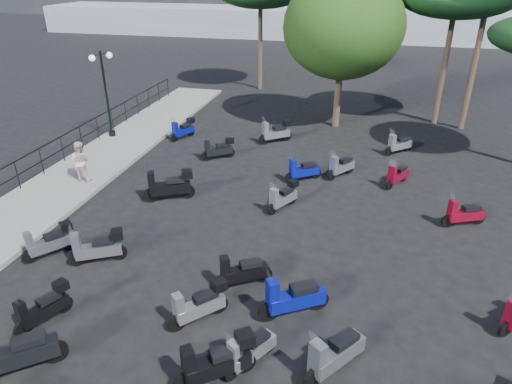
% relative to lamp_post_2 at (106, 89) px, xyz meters
% --- Properties ---
extents(ground, '(120.00, 120.00, 0.00)m').
position_rel_lamp_post_2_xyz_m(ground, '(7.46, -8.23, -2.44)').
color(ground, black).
rests_on(ground, ground).
extents(sidewalk, '(3.00, 30.00, 0.15)m').
position_rel_lamp_post_2_xyz_m(sidewalk, '(0.96, -5.23, -2.37)').
color(sidewalk, slate).
rests_on(sidewalk, ground).
extents(railing, '(0.04, 26.04, 1.10)m').
position_rel_lamp_post_2_xyz_m(railing, '(-0.34, -5.43, -1.55)').
color(railing, black).
rests_on(railing, sidewalk).
extents(lamp_post_2, '(0.66, 1.10, 4.02)m').
position_rel_lamp_post_2_xyz_m(lamp_post_2, '(0.00, 0.00, 0.00)').
color(lamp_post_2, black).
rests_on(lamp_post_2, sidewalk).
extents(pedestrian_far, '(0.82, 0.66, 1.58)m').
position_rel_lamp_post_2_xyz_m(pedestrian_far, '(1.53, -4.88, -1.50)').
color(pedestrian_far, beige).
rests_on(pedestrian_far, sidewalk).
extents(scooter_1, '(1.52, 1.28, 1.49)m').
position_rel_lamp_post_2_xyz_m(scooter_1, '(5.45, -13.39, -1.93)').
color(scooter_1, black).
rests_on(scooter_1, ground).
extents(scooter_2, '(1.07, 1.30, 1.23)m').
position_rel_lamp_post_2_xyz_m(scooter_2, '(3.38, -9.49, -1.98)').
color(scooter_2, black).
rests_on(scooter_2, ground).
extents(scooter_3, '(1.49, 0.96, 1.30)m').
position_rel_lamp_post_2_xyz_m(scooter_3, '(4.93, -9.44, -1.95)').
color(scooter_3, black).
rests_on(scooter_3, ground).
extents(scooter_4, '(1.72, 1.04, 1.48)m').
position_rel_lamp_post_2_xyz_m(scooter_4, '(5.36, -5.35, -1.89)').
color(scooter_4, black).
rests_on(scooter_4, ground).
extents(scooter_5, '(0.83, 1.40, 1.20)m').
position_rel_lamp_post_2_xyz_m(scooter_5, '(3.37, 0.83, -1.99)').
color(scooter_5, black).
rests_on(scooter_5, ground).
extents(scooter_7, '(1.19, 1.27, 1.26)m').
position_rel_lamp_post_2_xyz_m(scooter_7, '(8.57, -11.02, -1.97)').
color(scooter_7, black).
rests_on(scooter_7, ground).
extents(scooter_8, '(0.78, 1.40, 1.18)m').
position_rel_lamp_post_2_xyz_m(scooter_8, '(5.02, -11.97, -2.00)').
color(scooter_8, black).
rests_on(scooter_8, ground).
extents(scooter_9, '(1.31, 0.99, 1.20)m').
position_rel_lamp_post_2_xyz_m(scooter_9, '(5.86, -1.23, -1.99)').
color(scooter_9, black).
rests_on(scooter_9, ground).
extents(scooter_10, '(1.43, 1.17, 1.35)m').
position_rel_lamp_post_2_xyz_m(scooter_10, '(7.87, 1.38, -1.93)').
color(scooter_10, black).
rests_on(scooter_10, ground).
extents(scooter_13, '(1.61, 1.11, 1.46)m').
position_rel_lamp_post_2_xyz_m(scooter_13, '(10.69, -10.29, -1.94)').
color(scooter_13, black).
rests_on(scooter_13, ground).
extents(scooter_14, '(1.41, 0.95, 1.27)m').
position_rel_lamp_post_2_xyz_m(scooter_14, '(9.21, -9.49, -2.00)').
color(scooter_14, black).
rests_on(scooter_14, ground).
extents(scooter_15, '(0.89, 1.37, 1.20)m').
position_rel_lamp_post_2_xyz_m(scooter_15, '(9.45, -5.03, -1.99)').
color(scooter_15, black).
rests_on(scooter_15, ground).
extents(scooter_16, '(1.00, 1.31, 1.24)m').
position_rel_lamp_post_2_xyz_m(scooter_16, '(11.20, -1.83, -2.01)').
color(scooter_16, black).
rests_on(scooter_16, ground).
extents(scooter_17, '(1.49, 1.22, 1.40)m').
position_rel_lamp_post_2_xyz_m(scooter_17, '(9.53, -12.61, -1.92)').
color(scooter_17, black).
rests_on(scooter_17, ground).
extents(scooter_18, '(0.90, 1.30, 1.18)m').
position_rel_lamp_post_2_xyz_m(scooter_18, '(10.08, -12.07, -2.03)').
color(scooter_18, black).
rests_on(scooter_18, ground).
extents(scooter_19, '(1.33, 0.96, 1.23)m').
position_rel_lamp_post_2_xyz_m(scooter_19, '(9.77, -2.58, -2.02)').
color(scooter_19, black).
rests_on(scooter_19, ground).
extents(scooter_20, '(0.89, 1.34, 1.20)m').
position_rel_lamp_post_2_xyz_m(scooter_20, '(13.36, -2.14, -2.03)').
color(scooter_20, black).
rests_on(scooter_20, ground).
extents(scooter_23, '(1.18, 1.49, 1.42)m').
position_rel_lamp_post_2_xyz_m(scooter_23, '(11.82, -11.82, -1.95)').
color(scooter_23, black).
rests_on(scooter_23, ground).
extents(scooter_25, '(1.44, 0.80, 1.23)m').
position_rel_lamp_post_2_xyz_m(scooter_25, '(15.36, -4.77, -2.02)').
color(scooter_25, black).
rests_on(scooter_25, ground).
extents(scooter_26, '(1.19, 1.12, 1.22)m').
position_rel_lamp_post_2_xyz_m(scooter_26, '(13.53, 1.31, -2.02)').
color(scooter_26, black).
rests_on(scooter_26, ground).
extents(broadleaf_tree, '(5.85, 5.85, 7.47)m').
position_rel_lamp_post_2_xyz_m(broadleaf_tree, '(10.44, 4.55, 2.53)').
color(broadleaf_tree, '#38281E').
rests_on(broadleaf_tree, ground).
extents(distant_hills, '(70.00, 8.00, 3.00)m').
position_rel_lamp_post_2_xyz_m(distant_hills, '(7.46, 36.77, -0.94)').
color(distant_hills, gray).
rests_on(distant_hills, ground).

